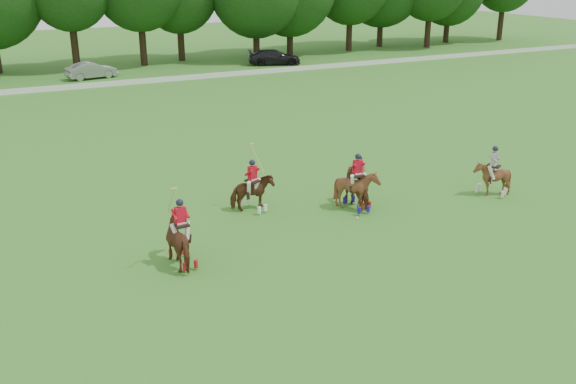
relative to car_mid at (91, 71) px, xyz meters
name	(u,v)px	position (x,y,z in m)	size (l,w,h in m)	color
ground	(323,271)	(-0.33, -42.50, -0.73)	(180.00, 180.00, 0.00)	#2D7521
boundary_rail	(99,85)	(-0.33, -4.50, -0.51)	(120.00, 0.10, 0.44)	white
car_mid	(91,71)	(0.00, 0.00, 0.00)	(1.55, 4.45, 1.47)	gray
car_right	(274,57)	(18.25, 0.00, 0.04)	(2.16, 5.31, 1.54)	black
polo_red_a	(182,241)	(-4.45, -39.83, 0.16)	(1.31, 2.13, 2.97)	#4D2714
polo_red_b	(253,193)	(-0.18, -36.23, 0.07)	(1.89, 1.76, 2.80)	#4D2714
polo_red_c	(357,189)	(3.82, -38.11, 0.18)	(1.56, 1.72, 2.48)	#4D2714
polo_stripe_a	(358,188)	(4.09, -37.81, 0.09)	(1.19, 1.94, 2.29)	#4D2714
polo_stripe_b	(492,178)	(10.25, -39.35, 0.09)	(1.83, 1.89, 2.30)	#4D2714
polo_ball	(357,218)	(3.26, -39.07, -0.69)	(0.09, 0.09, 0.09)	white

